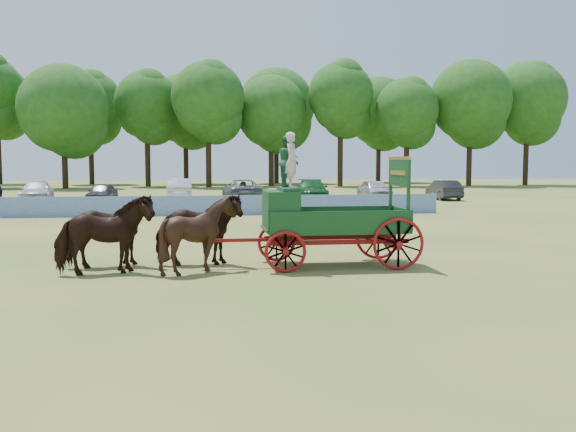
{
  "coord_description": "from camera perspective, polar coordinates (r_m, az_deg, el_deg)",
  "views": [
    {
      "loc": [
        -1.01,
        -15.92,
        2.88
      ],
      "look_at": [
        1.51,
        2.18,
        1.3
      ],
      "focal_mm": 40.0,
      "sensor_mm": 36.0,
      "label": 1
    }
  ],
  "objects": [
    {
      "name": "farm_dray",
      "position": [
        17.43,
        1.9,
        0.61
      ],
      "size": [
        6.0,
        2.0,
        3.62
      ],
      "color": "#A01017",
      "rests_on": "ground"
    },
    {
      "name": "horse_wheel_left",
      "position": [
        16.66,
        -7.94,
        -1.62
      ],
      "size": [
        2.07,
        1.91,
        1.98
      ],
      "primitive_type": "imported",
      "rotation": [
        0.0,
        0.0,
        1.38
      ],
      "color": "black",
      "rests_on": "ground"
    },
    {
      "name": "treeline",
      "position": [
        75.58,
        -8.78,
        9.85
      ],
      "size": [
        89.7,
        24.29,
        14.65
      ],
      "color": "#382314",
      "rests_on": "ground"
    },
    {
      "name": "ground",
      "position": [
        16.21,
        -4.25,
        -5.31
      ],
      "size": [
        160.0,
        160.0,
        0.0
      ],
      "primitive_type": "plane",
      "color": "#9B8346",
      "rests_on": "ground"
    },
    {
      "name": "parked_cars",
      "position": [
        46.32,
        -13.04,
        2.19
      ],
      "size": [
        45.0,
        6.99,
        1.63
      ],
      "color": "silver",
      "rests_on": "ground"
    },
    {
      "name": "horse_wheel_right",
      "position": [
        17.75,
        -7.94,
        -1.22
      ],
      "size": [
        2.4,
        1.21,
        1.98
      ],
      "primitive_type": "imported",
      "rotation": [
        0.0,
        0.0,
        1.63
      ],
      "color": "black",
      "rests_on": "ground"
    },
    {
      "name": "horse_lead_left",
      "position": [
        16.83,
        -16.14,
        -1.71
      ],
      "size": [
        2.52,
        1.57,
        1.98
      ],
      "primitive_type": "imported",
      "rotation": [
        0.0,
        0.0,
        1.8
      ],
      "color": "black",
      "rests_on": "ground"
    },
    {
      "name": "horse_lead_right",
      "position": [
        17.92,
        -15.64,
        -1.3
      ],
      "size": [
        2.52,
        1.58,
        1.98
      ],
      "primitive_type": "imported",
      "rotation": [
        0.0,
        0.0,
        1.8
      ],
      "color": "black",
      "rests_on": "ground"
    },
    {
      "name": "sponsor_banner",
      "position": [
        34.0,
        -7.9,
        0.93
      ],
      "size": [
        26.0,
        0.08,
        1.05
      ],
      "primitive_type": "cube",
      "color": "#1E44A3",
      "rests_on": "ground"
    }
  ]
}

